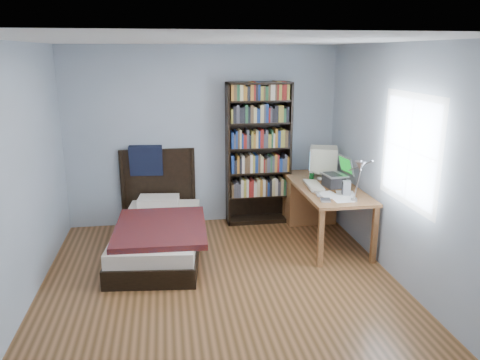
{
  "coord_description": "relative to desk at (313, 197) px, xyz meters",
  "views": [
    {
      "loc": [
        -0.52,
        -4.4,
        2.39
      ],
      "look_at": [
        0.27,
        0.5,
        1.04
      ],
      "focal_mm": 35.0,
      "sensor_mm": 36.0,
      "label": 1
    }
  ],
  "objects": [
    {
      "name": "speaker",
      "position": [
        0.1,
        -0.94,
        0.4
      ],
      "size": [
        0.11,
        0.11,
        0.18
      ],
      "primitive_type": "cube",
      "rotation": [
        0.0,
        0.0,
        -0.2
      ],
      "color": "gray",
      "rests_on": "desk"
    },
    {
      "name": "desk_lamp",
      "position": [
        -0.01,
        -1.53,
        0.78
      ],
      "size": [
        0.22,
        0.49,
        0.58
      ],
      "color": "#99999E",
      "rests_on": "desk"
    },
    {
      "name": "external_drive",
      "position": [
        -0.23,
        -1.12,
        0.32
      ],
      "size": [
        0.13,
        0.13,
        0.02
      ],
      "primitive_type": "cube",
      "rotation": [
        0.0,
        0.0,
        -0.21
      ],
      "color": "gray",
      "rests_on": "desk"
    },
    {
      "name": "laptop",
      "position": [
        0.1,
        -0.56,
        0.42
      ],
      "size": [
        0.36,
        0.36,
        0.4
      ],
      "color": "#2D2D30",
      "rests_on": "desk"
    },
    {
      "name": "keyboard",
      "position": [
        -0.17,
        -0.5,
        0.33
      ],
      "size": [
        0.22,
        0.48,
        0.05
      ],
      "primitive_type": "cube",
      "rotation": [
        0.0,
        0.07,
        -0.08
      ],
      "color": "#BDB69E",
      "rests_on": "desk"
    },
    {
      "name": "bed",
      "position": [
        -2.16,
        -0.52,
        -0.16
      ],
      "size": [
        1.19,
        2.11,
        1.16
      ],
      "color": "black",
      "rests_on": "floor"
    },
    {
      "name": "room",
      "position": [
        -1.48,
        -1.65,
        0.83
      ],
      "size": [
        4.2,
        4.24,
        2.5
      ],
      "color": "#4F3317",
      "rests_on": "ground"
    },
    {
      "name": "soda_can",
      "position": [
        -0.12,
        -0.24,
        0.37
      ],
      "size": [
        0.06,
        0.06,
        0.12
      ],
      "primitive_type": "cylinder",
      "color": "#083C19",
      "rests_on": "desk"
    },
    {
      "name": "desk",
      "position": [
        0.0,
        0.0,
        0.0
      ],
      "size": [
        0.75,
        1.73,
        0.73
      ],
      "color": "brown",
      "rests_on": "floor"
    },
    {
      "name": "phone_grey",
      "position": [
        -0.24,
        -0.93,
        0.32
      ],
      "size": [
        0.05,
        0.09,
        0.02
      ],
      "primitive_type": "cube",
      "rotation": [
        0.0,
        0.0,
        -0.03
      ],
      "color": "gray",
      "rests_on": "desk"
    },
    {
      "name": "mouse",
      "position": [
        0.0,
        -0.22,
        0.33
      ],
      "size": [
        0.07,
        0.12,
        0.04
      ],
      "primitive_type": "ellipsoid",
      "color": "silver",
      "rests_on": "desk"
    },
    {
      "name": "phone_silver",
      "position": [
        -0.24,
        -0.8,
        0.32
      ],
      "size": [
        0.1,
        0.11,
        0.02
      ],
      "primitive_type": "cube",
      "rotation": [
        0.0,
        0.0,
        0.58
      ],
      "color": "#B3B3B7",
      "rests_on": "desk"
    },
    {
      "name": "crt_monitor",
      "position": [
        0.08,
        -0.08,
        0.55
      ],
      "size": [
        0.47,
        0.44,
        0.43
      ],
      "color": "beige",
      "rests_on": "desk"
    },
    {
      "name": "bookshelf",
      "position": [
        -0.74,
        0.28,
        0.59
      ],
      "size": [
        0.9,
        0.3,
        2.01
      ],
      "color": "black",
      "rests_on": "floor"
    }
  ]
}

